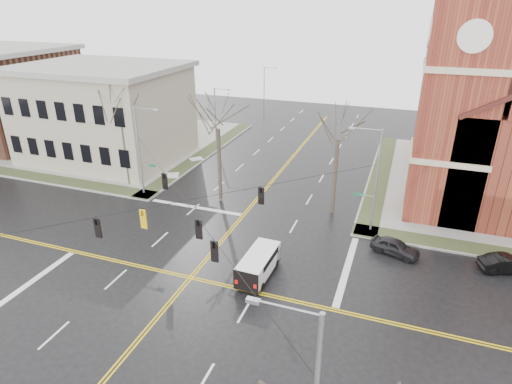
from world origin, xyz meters
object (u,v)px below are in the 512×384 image
(parked_car_a, at_px, (395,247))
(parked_car_b, at_px, (507,264))
(streetlight_north_a, at_px, (216,115))
(streetlight_north_b, at_px, (265,89))
(tree_nw_far, at_px, (121,113))
(tree_ne, at_px, (338,135))
(signal_pole_ne, at_px, (374,178))
(signal_pole_nw, at_px, (140,149))
(tree_nw_near, at_px, (218,124))
(cargo_van, at_px, (259,262))

(parked_car_a, relative_size, parked_car_b, 0.97)
(parked_car_b, bearing_deg, parked_car_a, 72.82)
(streetlight_north_a, bearing_deg, streetlight_north_b, 90.00)
(streetlight_north_a, xyz_separation_m, tree_nw_far, (-3.69, -14.87, 3.48))
(parked_car_b, distance_m, tree_ne, 16.39)
(signal_pole_ne, height_order, streetlight_north_b, signal_pole_ne)
(parked_car_b, xyz_separation_m, tree_ne, (-13.89, 5.19, 7.00))
(streetlight_north_b, distance_m, tree_nw_far, 35.23)
(signal_pole_nw, bearing_deg, parked_car_b, -4.86)
(tree_nw_far, xyz_separation_m, tree_ne, (22.05, 0.75, -0.30))
(streetlight_north_a, xyz_separation_m, parked_car_b, (32.25, -19.30, -3.82))
(streetlight_north_a, bearing_deg, parked_car_a, -38.88)
(signal_pole_nw, bearing_deg, tree_nw_near, 9.43)
(signal_pole_ne, xyz_separation_m, parked_car_a, (2.39, -3.15, -4.31))
(tree_ne, bearing_deg, signal_pole_ne, -33.50)
(signal_pole_ne, relative_size, parked_car_a, 2.38)
(streetlight_north_a, bearing_deg, tree_nw_near, -64.33)
(signal_pole_nw, relative_size, parked_car_b, 2.30)
(cargo_van, height_order, tree_nw_near, tree_nw_near)
(signal_pole_nw, bearing_deg, streetlight_north_a, 87.68)
(streetlight_north_a, relative_size, parked_car_a, 2.11)
(tree_nw_far, bearing_deg, cargo_van, -30.28)
(cargo_van, height_order, tree_nw_far, tree_nw_far)
(cargo_van, relative_size, tree_ne, 0.46)
(streetlight_north_b, bearing_deg, tree_nw_near, -78.28)
(streetlight_north_a, relative_size, cargo_van, 1.66)
(signal_pole_nw, relative_size, cargo_van, 1.87)
(parked_car_b, distance_m, tree_nw_near, 26.30)
(cargo_van, bearing_deg, streetlight_north_a, 122.31)
(cargo_van, bearing_deg, parked_car_b, 23.05)
(streetlight_north_a, height_order, cargo_van, streetlight_north_a)
(signal_pole_nw, height_order, streetlight_north_a, signal_pole_nw)
(streetlight_north_a, xyz_separation_m, tree_nw_near, (7.29, -15.18, 3.39))
(tree_nw_far, height_order, tree_nw_near, tree_nw_far)
(signal_pole_nw, height_order, cargo_van, signal_pole_nw)
(streetlight_north_b, relative_size, tree_nw_near, 0.74)
(parked_car_a, relative_size, tree_ne, 0.36)
(signal_pole_ne, distance_m, tree_ne, 5.10)
(cargo_van, relative_size, tree_nw_far, 0.44)
(streetlight_north_b, bearing_deg, streetlight_north_a, -90.00)
(parked_car_a, bearing_deg, signal_pole_ne, 55.25)
(streetlight_north_b, xyz_separation_m, tree_ne, (18.36, -34.11, 3.18))
(signal_pole_ne, height_order, tree_nw_far, tree_nw_far)
(parked_car_a, xyz_separation_m, tree_nw_near, (-17.07, 4.47, 7.21))
(parked_car_b, height_order, tree_nw_near, tree_nw_near)
(streetlight_north_a, relative_size, tree_nw_far, 0.73)
(parked_car_a, relative_size, tree_nw_near, 0.35)
(streetlight_north_a, height_order, tree_nw_near, tree_nw_near)
(cargo_van, xyz_separation_m, tree_ne, (3.16, 11.79, 6.58))
(signal_pole_nw, height_order, tree_nw_far, tree_nw_far)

